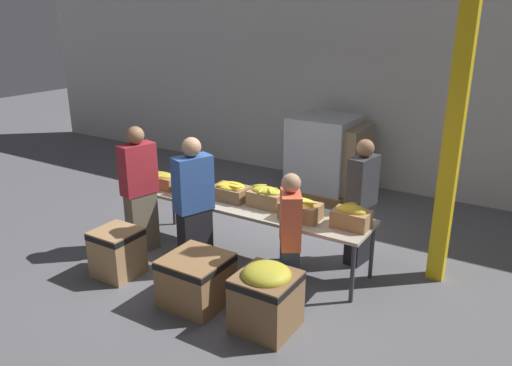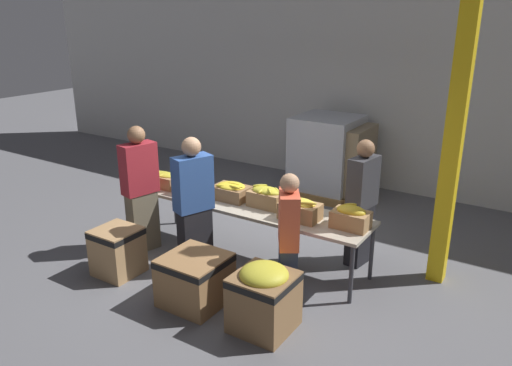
% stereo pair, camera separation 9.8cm
% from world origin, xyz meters
% --- Properties ---
extents(ground_plane, '(30.00, 30.00, 0.00)m').
position_xyz_m(ground_plane, '(0.00, 0.00, 0.00)').
color(ground_plane, slate).
extents(wall_back, '(16.00, 0.08, 4.00)m').
position_xyz_m(wall_back, '(0.00, 3.65, 2.00)').
color(wall_back, silver).
rests_on(wall_back, ground_plane).
extents(sorting_table, '(3.24, 0.75, 0.76)m').
position_xyz_m(sorting_table, '(0.00, 0.00, 0.71)').
color(sorting_table, '#B2A893').
rests_on(sorting_table, ground_plane).
extents(banana_box_0, '(0.47, 0.26, 0.23)m').
position_xyz_m(banana_box_0, '(-1.39, -0.09, 0.87)').
color(banana_box_0, '#A37A4C').
rests_on(banana_box_0, sorting_table).
extents(banana_box_1, '(0.45, 0.29, 0.29)m').
position_xyz_m(banana_box_1, '(-0.83, -0.09, 0.89)').
color(banana_box_1, olive).
rests_on(banana_box_1, sorting_table).
extents(banana_box_2, '(0.47, 0.33, 0.24)m').
position_xyz_m(banana_box_2, '(-0.30, 0.03, 0.87)').
color(banana_box_2, olive).
rests_on(banana_box_2, sorting_table).
extents(banana_box_3, '(0.45, 0.29, 0.27)m').
position_xyz_m(banana_box_3, '(0.23, 0.05, 0.89)').
color(banana_box_3, '#A37A4C').
rests_on(banana_box_3, sorting_table).
extents(banana_box_4, '(0.47, 0.32, 0.27)m').
position_xyz_m(banana_box_4, '(0.78, -0.08, 0.88)').
color(banana_box_4, '#A37A4C').
rests_on(banana_box_4, sorting_table).
extents(banana_box_5, '(0.42, 0.28, 0.28)m').
position_xyz_m(banana_box_5, '(1.38, 0.01, 0.89)').
color(banana_box_5, '#A37A4C').
rests_on(banana_box_5, sorting_table).
extents(volunteer_0, '(0.39, 0.46, 1.53)m').
position_xyz_m(volunteer_0, '(0.97, -0.70, 0.76)').
color(volunteer_0, '#2D3856').
rests_on(volunteer_0, ground_plane).
extents(volunteer_1, '(0.33, 0.50, 1.72)m').
position_xyz_m(volunteer_1, '(-1.36, -0.56, 0.86)').
color(volunteer_1, '#6B604C').
rests_on(volunteer_1, ground_plane).
extents(volunteer_2, '(0.29, 0.47, 1.64)m').
position_xyz_m(volunteer_2, '(1.27, 0.65, 0.82)').
color(volunteer_2, black).
rests_on(volunteer_2, ground_plane).
extents(volunteer_3, '(0.38, 0.51, 1.72)m').
position_xyz_m(volunteer_3, '(-0.38, -0.64, 0.86)').
color(volunteer_3, black).
rests_on(volunteer_3, ground_plane).
extents(donation_bin_0, '(0.51, 0.51, 0.59)m').
position_xyz_m(donation_bin_0, '(-1.13, -1.23, 0.32)').
color(donation_bin_0, tan).
rests_on(donation_bin_0, ground_plane).
extents(donation_bin_1, '(0.66, 0.66, 0.56)m').
position_xyz_m(donation_bin_1, '(0.10, -1.23, 0.31)').
color(donation_bin_1, olive).
rests_on(donation_bin_1, ground_plane).
extents(donation_bin_2, '(0.59, 0.59, 0.72)m').
position_xyz_m(donation_bin_2, '(0.99, -1.23, 0.38)').
color(donation_bin_2, olive).
rests_on(donation_bin_2, ground_plane).
extents(support_pillar, '(0.19, 0.19, 4.00)m').
position_xyz_m(support_pillar, '(2.24, 0.77, 2.00)').
color(support_pillar, yellow).
rests_on(support_pillar, ground_plane).
extents(pallet_stack_0, '(1.14, 1.14, 1.40)m').
position_xyz_m(pallet_stack_0, '(-0.22, 2.81, 0.69)').
color(pallet_stack_0, olive).
rests_on(pallet_stack_0, ground_plane).
extents(pallet_stack_1, '(1.01, 1.01, 1.27)m').
position_xyz_m(pallet_stack_1, '(0.05, 2.85, 0.62)').
color(pallet_stack_1, olive).
rests_on(pallet_stack_1, ground_plane).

